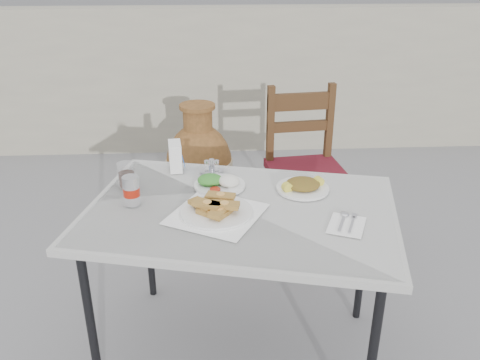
{
  "coord_description": "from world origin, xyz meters",
  "views": [
    {
      "loc": [
        -0.08,
        -1.78,
        1.65
      ],
      "look_at": [
        0.03,
        0.0,
        0.82
      ],
      "focal_mm": 38.0,
      "sensor_mm": 36.0,
      "label": 1
    }
  ],
  "objects": [
    {
      "name": "ground",
      "position": [
        0.0,
        0.0,
        0.0
      ],
      "size": [
        80.0,
        80.0,
        0.0
      ],
      "primitive_type": "plane",
      "color": "slate",
      "rests_on": "ground"
    },
    {
      "name": "condiment_caddy",
      "position": [
        -0.08,
        0.3,
        0.74
      ],
      "size": [
        0.11,
        0.1,
        0.06
      ],
      "rotation": [
        0.0,
        0.0,
        -0.48
      ],
      "color": "silver",
      "rests_on": "cafe_table"
    },
    {
      "name": "pide_plate",
      "position": [
        -0.07,
        -0.09,
        0.75
      ],
      "size": [
        0.42,
        0.42,
        0.06
      ],
      "rotation": [
        0.0,
        0.0,
        -0.49
      ],
      "color": "white",
      "rests_on": "cafe_table"
    },
    {
      "name": "cola_glass",
      "position": [
        -0.44,
        0.18,
        0.77
      ],
      "size": [
        0.07,
        0.07,
        0.1
      ],
      "color": "white",
      "rests_on": "cafe_table"
    },
    {
      "name": "salad_rice_plate",
      "position": [
        -0.05,
        0.15,
        0.74
      ],
      "size": [
        0.22,
        0.22,
        0.05
      ],
      "color": "white",
      "rests_on": "cafe_table"
    },
    {
      "name": "back_wall",
      "position": [
        0.0,
        2.5,
        0.6
      ],
      "size": [
        6.0,
        0.25,
        1.2
      ],
      "primitive_type": "cube",
      "color": "#9F9A85",
      "rests_on": "ground"
    },
    {
      "name": "soda_can",
      "position": [
        -0.4,
        0.01,
        0.78
      ],
      "size": [
        0.07,
        0.07,
        0.12
      ],
      "color": "silver",
      "rests_on": "cafe_table"
    },
    {
      "name": "napkin_holder",
      "position": [
        -0.25,
        0.34,
        0.79
      ],
      "size": [
        0.08,
        0.11,
        0.13
      ],
      "rotation": [
        0.0,
        0.0,
        0.11
      ],
      "color": "white",
      "rests_on": "cafe_table"
    },
    {
      "name": "cafe_table",
      "position": [
        0.02,
        -0.05,
        0.67
      ],
      "size": [
        1.34,
        1.05,
        0.72
      ],
      "rotation": [
        0.0,
        0.0,
        -0.23
      ],
      "color": "black",
      "rests_on": "ground"
    },
    {
      "name": "salad_chopped_plate",
      "position": [
        0.29,
        0.1,
        0.74
      ],
      "size": [
        0.22,
        0.22,
        0.05
      ],
      "color": "white",
      "rests_on": "cafe_table"
    },
    {
      "name": "chair",
      "position": [
        0.45,
        0.87,
        0.48
      ],
      "size": [
        0.46,
        0.46,
        0.94
      ],
      "rotation": [
        0.0,
        0.0,
        0.11
      ],
      "color": "#3D2710",
      "rests_on": "ground"
    },
    {
      "name": "cutlery_napkin",
      "position": [
        0.4,
        -0.19,
        0.73
      ],
      "size": [
        0.18,
        0.2,
        0.01
      ],
      "rotation": [
        0.0,
        0.0,
        -0.4
      ],
      "color": "white",
      "rests_on": "cafe_table"
    },
    {
      "name": "terracotta_urn",
      "position": [
        -0.17,
        1.26,
        0.35
      ],
      "size": [
        0.43,
        0.43,
        0.75
      ],
      "color": "brown",
      "rests_on": "ground"
    }
  ]
}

